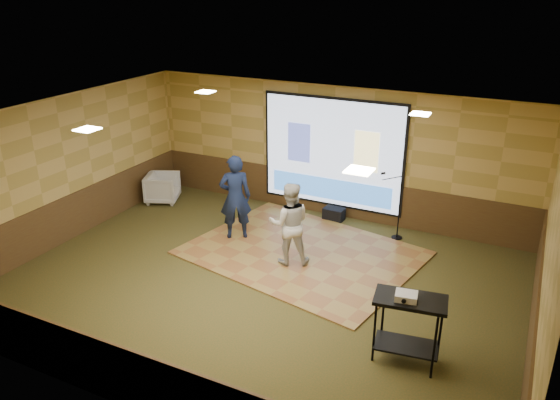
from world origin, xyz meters
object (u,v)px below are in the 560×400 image
at_px(duffel_bag, 334,214).
at_px(mic_stand, 396,216).
at_px(player_left, 235,197).
at_px(dance_floor, 302,253).
at_px(av_table, 409,317).
at_px(projector, 406,296).
at_px(projector_screen, 332,154).
at_px(player_right, 290,224).
at_px(banquet_chair, 163,188).

bearing_deg(duffel_bag, mic_stand, -10.86).
height_order(player_left, duffel_bag, player_left).
distance_m(dance_floor, av_table, 3.65).
bearing_deg(player_left, projector, 115.64).
bearing_deg(av_table, mic_stand, 107.21).
bearing_deg(player_left, av_table, 116.53).
height_order(projector_screen, dance_floor, projector_screen).
bearing_deg(mic_stand, projector_screen, 175.64).
bearing_deg(projector_screen, player_right, -86.64).
bearing_deg(player_left, projector_screen, -157.35).
relative_size(dance_floor, duffel_bag, 9.46).
xyz_separation_m(projector_screen, projector, (2.83, -4.48, -0.38)).
bearing_deg(banquet_chair, projector, -139.83).
bearing_deg(mic_stand, player_left, -140.62).
distance_m(player_right, duffel_bag, 2.41).
distance_m(projector_screen, av_table, 5.33).
bearing_deg(projector, banquet_chair, 143.90).
relative_size(av_table, banquet_chair, 1.36).
bearing_deg(banquet_chair, av_table, -139.28).
height_order(dance_floor, banquet_chair, banquet_chair).
height_order(av_table, mic_stand, mic_stand).
distance_m(projector_screen, duffel_bag, 1.37).
distance_m(projector_screen, dance_floor, 2.53).
distance_m(av_table, duffel_bag, 5.01).
height_order(dance_floor, player_left, player_left).
xyz_separation_m(projector, duffel_bag, (-2.64, 4.24, -0.96)).
relative_size(player_right, duffel_bag, 3.58).
distance_m(banquet_chair, duffel_bag, 4.27).
xyz_separation_m(projector_screen, player_right, (0.15, -2.54, -0.63)).
distance_m(player_left, player_right, 1.58).
height_order(av_table, projector, projector).
bearing_deg(player_right, projector_screen, -113.29).
bearing_deg(banquet_chair, player_left, -133.23).
xyz_separation_m(dance_floor, duffel_bag, (-0.02, 1.82, 0.13)).
height_order(av_table, duffel_bag, av_table).
xyz_separation_m(projector_screen, player_left, (-1.34, -2.02, -0.54)).
bearing_deg(projector_screen, banquet_chair, -165.32).
distance_m(projector_screen, banquet_chair, 4.28).
relative_size(player_right, projector, 5.49).
bearing_deg(player_right, projector, 117.51).
xyz_separation_m(dance_floor, banquet_chair, (-4.21, 1.01, 0.34)).
bearing_deg(banquet_chair, player_right, -132.97).
relative_size(projector_screen, duffel_bag, 7.27).
distance_m(dance_floor, player_right, 0.96).
bearing_deg(projector, dance_floor, 127.88).
bearing_deg(duffel_bag, projector_screen, 128.44).
bearing_deg(projector, projector_screen, 112.86).
relative_size(projector_screen, banquet_chair, 4.30).
bearing_deg(dance_floor, duffel_bag, 90.55).
xyz_separation_m(mic_stand, banquet_chair, (-5.68, -0.52, -0.14)).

